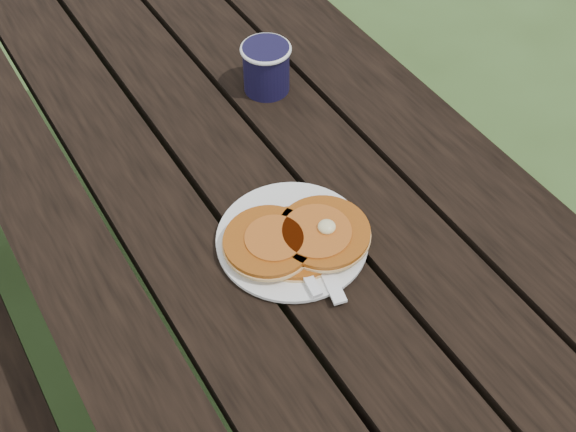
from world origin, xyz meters
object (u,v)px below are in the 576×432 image
pancake_stack (298,238)px  coffee_cup (266,65)px  plate (292,240)px  picnic_table (213,250)px

pancake_stack → coffee_cup: bearing=66.5°
pancake_stack → coffee_cup: (0.15, 0.35, 0.03)m
plate → coffee_cup: bearing=65.4°
pancake_stack → plate: bearing=93.8°
coffee_cup → picnic_table: bearing=-178.2°
picnic_table → plate: plate is taller
plate → coffee_cup: 0.37m
picnic_table → pancake_stack: (-0.00, -0.35, 0.41)m
plate → pancake_stack: bearing=-86.2°
picnic_table → pancake_stack: pancake_stack is taller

